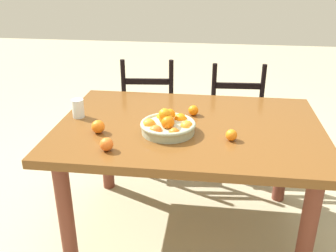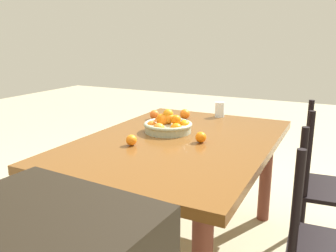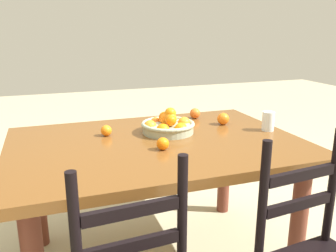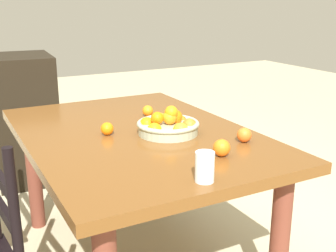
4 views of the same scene
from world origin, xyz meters
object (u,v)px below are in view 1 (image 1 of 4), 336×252
object	(u,v)px
orange_loose_2	(98,127)
drinking_glass	(78,108)
fruit_bowl	(168,125)
orange_loose_3	(107,144)
chair_near_window	(233,120)
orange_loose_1	(193,110)
dining_table	(189,140)
orange_loose_0	(231,135)
chair_by_cabinet	(150,116)

from	to	relation	value
orange_loose_2	drinking_glass	distance (m)	0.28
fruit_bowl	orange_loose_3	bearing A→B (deg)	-137.85
chair_near_window	drinking_glass	world-z (taller)	chair_near_window
orange_loose_3	drinking_glass	xyz separation A→B (m)	(-0.30, 0.41, 0.02)
chair_near_window	orange_loose_1	bearing A→B (deg)	64.35
chair_near_window	orange_loose_3	xyz separation A→B (m)	(-0.70, -1.25, 0.36)
dining_table	orange_loose_1	bearing A→B (deg)	85.01
fruit_bowl	orange_loose_0	bearing A→B (deg)	-8.77
orange_loose_0	orange_loose_2	distance (m)	0.74
chair_by_cabinet	orange_loose_0	xyz separation A→B (m)	(0.63, -1.03, 0.34)
orange_loose_1	chair_by_cabinet	bearing A→B (deg)	120.32
dining_table	chair_by_cabinet	xyz separation A→B (m)	(-0.39, 0.84, -0.21)
drinking_glass	chair_by_cabinet	bearing A→B (deg)	70.08
dining_table	orange_loose_3	size ratio (longest dim) A/B	22.44
fruit_bowl	orange_loose_3	xyz separation A→B (m)	(-0.28, -0.26, -0.01)
dining_table	orange_loose_3	xyz separation A→B (m)	(-0.39, -0.38, 0.14)
orange_loose_3	fruit_bowl	bearing A→B (deg)	42.15
chair_near_window	orange_loose_2	size ratio (longest dim) A/B	12.53
orange_loose_1	orange_loose_3	xyz separation A→B (m)	(-0.41, -0.53, 0.00)
chair_by_cabinet	orange_loose_0	distance (m)	1.25
orange_loose_2	orange_loose_0	bearing A→B (deg)	-0.15
orange_loose_3	orange_loose_0	bearing A→B (deg)	17.55
orange_loose_3	drinking_glass	distance (m)	0.51
chair_by_cabinet	orange_loose_1	distance (m)	0.88
fruit_bowl	orange_loose_2	distance (m)	0.39
chair_near_window	fruit_bowl	distance (m)	1.14
chair_by_cabinet	orange_loose_3	world-z (taller)	chair_by_cabinet
orange_loose_3	drinking_glass	world-z (taller)	drinking_glass
chair_near_window	drinking_glass	bearing A→B (deg)	36.69
dining_table	orange_loose_1	distance (m)	0.20
chair_by_cabinet	orange_loose_3	size ratio (longest dim) A/B	13.75
orange_loose_0	drinking_glass	xyz separation A→B (m)	(-0.93, 0.21, 0.03)
chair_near_window	chair_by_cabinet	distance (m)	0.70
orange_loose_2	drinking_glass	world-z (taller)	drinking_glass
orange_loose_0	orange_loose_1	world-z (taller)	orange_loose_1
chair_by_cabinet	orange_loose_1	world-z (taller)	chair_by_cabinet
fruit_bowl	orange_loose_2	xyz separation A→B (m)	(-0.39, -0.05, -0.01)
chair_near_window	orange_loose_3	bearing A→B (deg)	57.25
chair_near_window	drinking_glass	xyz separation A→B (m)	(-1.00, -0.84, 0.38)
orange_loose_0	orange_loose_3	size ratio (longest dim) A/B	0.89
chair_near_window	orange_loose_3	distance (m)	1.48
orange_loose_2	orange_loose_3	world-z (taller)	orange_loose_2
orange_loose_0	fruit_bowl	bearing A→B (deg)	171.23
dining_table	chair_by_cabinet	size ratio (longest dim) A/B	1.63
chair_by_cabinet	drinking_glass	xyz separation A→B (m)	(-0.30, -0.82, 0.37)
chair_near_window	chair_by_cabinet	world-z (taller)	chair_by_cabinet
fruit_bowl	orange_loose_3	distance (m)	0.38
chair_by_cabinet	orange_loose_3	bearing A→B (deg)	84.44
dining_table	orange_loose_1	world-z (taller)	orange_loose_1
orange_loose_1	dining_table	bearing A→B (deg)	-94.99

